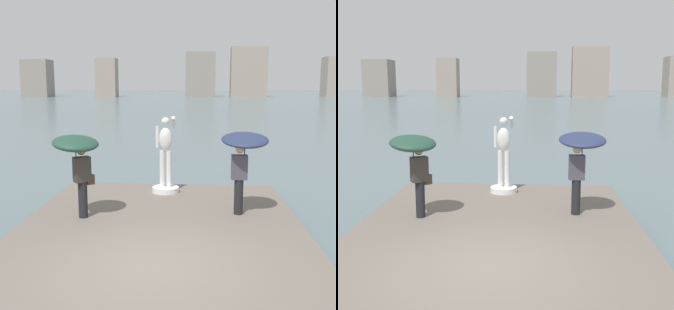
% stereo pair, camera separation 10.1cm
% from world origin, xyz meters
% --- Properties ---
extents(ground_plane, '(400.00, 400.00, 0.00)m').
position_xyz_m(ground_plane, '(0.00, 40.00, 0.00)').
color(ground_plane, slate).
extents(pier, '(6.47, 9.11, 0.40)m').
position_xyz_m(pier, '(0.00, 1.56, 0.20)').
color(pier, '#70665B').
rests_on(pier, ground).
extents(statue_white_figure, '(0.80, 0.96, 2.26)m').
position_xyz_m(statue_white_figure, '(-0.08, 5.14, 1.24)').
color(statue_white_figure, white).
rests_on(statue_white_figure, pier).
extents(onlooker_left, '(1.54, 1.54, 2.04)m').
position_xyz_m(onlooker_left, '(-2.00, 2.57, 1.99)').
color(onlooker_left, black).
rests_on(onlooker_left, pier).
extents(onlooker_right, '(1.14, 1.17, 2.07)m').
position_xyz_m(onlooker_right, '(1.94, 3.11, 2.01)').
color(onlooker_right, black).
rests_on(onlooker_right, pier).
extents(distant_skyline, '(89.95, 12.14, 13.70)m').
position_xyz_m(distant_skyline, '(-1.95, 113.73, 5.89)').
color(distant_skyline, gray).
rests_on(distant_skyline, ground).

